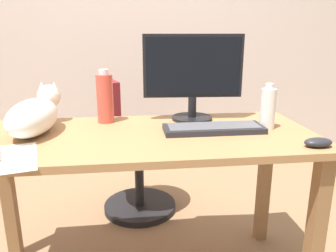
{
  "coord_description": "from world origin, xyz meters",
  "views": [
    {
      "loc": [
        -0.06,
        -1.38,
        1.18
      ],
      "look_at": [
        0.1,
        -0.1,
        0.81
      ],
      "focal_mm": 35.81,
      "sensor_mm": 36.0,
      "label": 1
    }
  ],
  "objects_px": {
    "keyboard": "(213,128)",
    "water_bottle": "(105,98)",
    "office_chair": "(131,157)",
    "monitor": "(193,74)",
    "cat": "(34,115)",
    "spray_bottle": "(268,108)",
    "computer_mouse": "(318,142)"
  },
  "relations": [
    {
      "from": "keyboard",
      "to": "computer_mouse",
      "type": "relative_size",
      "value": 4.0
    },
    {
      "from": "computer_mouse",
      "to": "keyboard",
      "type": "bearing_deg",
      "value": 143.54
    },
    {
      "from": "keyboard",
      "to": "water_bottle",
      "type": "bearing_deg",
      "value": 155.89
    },
    {
      "from": "spray_bottle",
      "to": "office_chair",
      "type": "bearing_deg",
      "value": 133.0
    },
    {
      "from": "office_chair",
      "to": "computer_mouse",
      "type": "xyz_separation_m",
      "value": [
        0.7,
        -0.92,
        0.38
      ]
    },
    {
      "from": "keyboard",
      "to": "cat",
      "type": "distance_m",
      "value": 0.78
    },
    {
      "from": "office_chair",
      "to": "computer_mouse",
      "type": "relative_size",
      "value": 8.2
    },
    {
      "from": "office_chair",
      "to": "cat",
      "type": "height_order",
      "value": "cat"
    },
    {
      "from": "monitor",
      "to": "water_bottle",
      "type": "xyz_separation_m",
      "value": [
        -0.42,
        0.01,
        -0.11
      ]
    },
    {
      "from": "computer_mouse",
      "to": "water_bottle",
      "type": "xyz_separation_m",
      "value": [
        -0.82,
        0.47,
        0.1
      ]
    },
    {
      "from": "monitor",
      "to": "office_chair",
      "type": "bearing_deg",
      "value": 123.72
    },
    {
      "from": "office_chair",
      "to": "water_bottle",
      "type": "relative_size",
      "value": 3.54
    },
    {
      "from": "keyboard",
      "to": "water_bottle",
      "type": "distance_m",
      "value": 0.54
    },
    {
      "from": "water_bottle",
      "to": "spray_bottle",
      "type": "distance_m",
      "value": 0.76
    },
    {
      "from": "monitor",
      "to": "computer_mouse",
      "type": "bearing_deg",
      "value": -49.21
    },
    {
      "from": "monitor",
      "to": "keyboard",
      "type": "bearing_deg",
      "value": -75.17
    },
    {
      "from": "office_chair",
      "to": "monitor",
      "type": "xyz_separation_m",
      "value": [
        0.3,
        -0.46,
        0.59
      ]
    },
    {
      "from": "monitor",
      "to": "cat",
      "type": "bearing_deg",
      "value": -169.12
    },
    {
      "from": "office_chair",
      "to": "water_bottle",
      "type": "distance_m",
      "value": 0.67
    },
    {
      "from": "office_chair",
      "to": "spray_bottle",
      "type": "xyz_separation_m",
      "value": [
        0.61,
        -0.65,
        0.46
      ]
    },
    {
      "from": "office_chair",
      "to": "monitor",
      "type": "relative_size",
      "value": 1.88
    },
    {
      "from": "monitor",
      "to": "spray_bottle",
      "type": "relative_size",
      "value": 2.34
    },
    {
      "from": "monitor",
      "to": "keyboard",
      "type": "relative_size",
      "value": 1.09
    },
    {
      "from": "cat",
      "to": "spray_bottle",
      "type": "xyz_separation_m",
      "value": [
        1.02,
        -0.06,
        0.01
      ]
    },
    {
      "from": "water_bottle",
      "to": "spray_bottle",
      "type": "relative_size",
      "value": 1.24
    },
    {
      "from": "cat",
      "to": "spray_bottle",
      "type": "height_order",
      "value": "spray_bottle"
    },
    {
      "from": "keyboard",
      "to": "computer_mouse",
      "type": "distance_m",
      "value": 0.43
    },
    {
      "from": "keyboard",
      "to": "spray_bottle",
      "type": "distance_m",
      "value": 0.26
    },
    {
      "from": "computer_mouse",
      "to": "cat",
      "type": "bearing_deg",
      "value": 163.77
    },
    {
      "from": "water_bottle",
      "to": "cat",
      "type": "bearing_deg",
      "value": -153.81
    },
    {
      "from": "office_chair",
      "to": "spray_bottle",
      "type": "bearing_deg",
      "value": -47.0
    },
    {
      "from": "keyboard",
      "to": "cat",
      "type": "bearing_deg",
      "value": 174.78
    }
  ]
}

